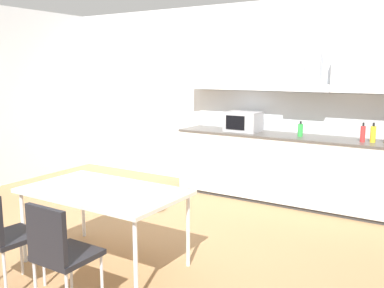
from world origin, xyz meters
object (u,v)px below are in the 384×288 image
Objects in this scene: chair_near_right at (59,248)px; chair_near_left at (2,230)px; bottle_yellow at (373,134)px; bottle_green at (300,130)px; dining_table at (104,194)px; bottle_red at (363,134)px; pendant_lamp at (99,69)px; microwave at (243,122)px.

chair_near_right and chair_near_left have the same top height.
chair_near_left is at bearing -121.44° from bottle_yellow.
bottle_green is 0.23× the size of chair_near_left.
chair_near_left is at bearing -112.61° from dining_table.
pendant_lamp is (-1.72, -2.71, 0.77)m from bottle_red.
microwave is 0.32× the size of dining_table.
dining_table is (-0.94, -2.73, -0.34)m from bottle_green.
bottle_yellow is 3.90m from chair_near_right.
chair_near_left is (-1.28, -3.55, -0.49)m from bottle_green.
chair_near_right is 2.72× the size of pendant_lamp.
microwave reaches higher than chair_near_right.
chair_near_right is at bearing -67.86° from pendant_lamp.
microwave reaches higher than dining_table.
chair_near_right is (-1.39, -3.53, -0.51)m from bottle_red.
bottle_yellow reaches higher than dining_table.
chair_near_right is 0.67m from chair_near_left.
pendant_lamp is at bearing -122.47° from bottle_red.
bottle_yellow is 0.16× the size of dining_table.
chair_near_right is (-1.50, -3.56, -0.51)m from bottle_yellow.
bottle_green is 3.80m from chair_near_left.
microwave is 3.65m from chair_near_left.
bottle_green is 0.85× the size of bottle_yellow.
pendant_lamp reaches higher than bottle_yellow.
bottle_green reaches higher than dining_table.
bottle_green is at bearing 70.16° from chair_near_left.
microwave is at bearing 179.23° from bottle_yellow.
chair_near_right is (0.25, -3.58, -0.54)m from microwave.
chair_near_left is (-0.34, -0.82, -0.15)m from dining_table.
chair_near_right is at bearing -111.52° from bottle_red.
bottle_yellow is at bearing 56.20° from pendant_lamp.
bottle_red is 3.23m from dining_table.
microwave reaches higher than chair_near_left.
dining_table is at bearing -108.99° from bottle_green.
bottle_green is 0.90m from bottle_yellow.
chair_near_left is at bearing 179.97° from chair_near_right.
chair_near_right is at bearing -0.03° from chair_near_left.
pendant_lamp is at bearing -123.80° from bottle_yellow.
dining_table is (-0.09, -2.76, -0.40)m from microwave.
bottle_green reaches higher than chair_near_right.
bottle_green reaches higher than chair_near_left.
dining_table is at bearing -123.80° from bottle_yellow.
bottle_green is 0.86× the size of bottle_red.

